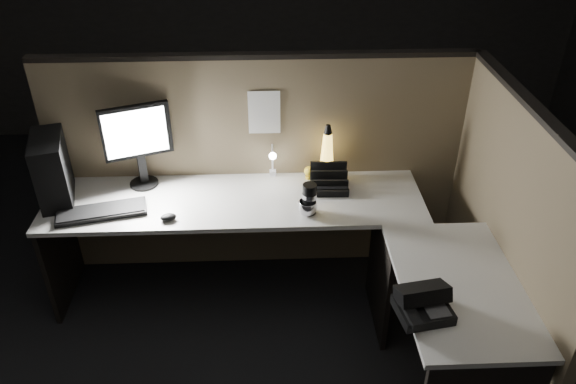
{
  "coord_description": "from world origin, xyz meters",
  "views": [
    {
      "loc": [
        0.06,
        -2.26,
        2.62
      ],
      "look_at": [
        0.17,
        0.35,
        0.94
      ],
      "focal_mm": 35.0,
      "sensor_mm": 36.0,
      "label": 1
    }
  ],
  "objects_px": {
    "pc_tower": "(52,169)",
    "monitor": "(137,138)",
    "lava_lamp": "(327,158)",
    "keyboard": "(102,212)",
    "desk_phone": "(422,303)"
  },
  "relations": [
    {
      "from": "keyboard",
      "to": "desk_phone",
      "type": "xyz_separation_m",
      "value": [
        1.68,
        -0.87,
        0.04
      ]
    },
    {
      "from": "pc_tower",
      "to": "lava_lamp",
      "type": "bearing_deg",
      "value": -9.71
    },
    {
      "from": "pc_tower",
      "to": "lava_lamp",
      "type": "height_order",
      "value": "pc_tower"
    },
    {
      "from": "pc_tower",
      "to": "desk_phone",
      "type": "bearing_deg",
      "value": -42.61
    },
    {
      "from": "pc_tower",
      "to": "keyboard",
      "type": "distance_m",
      "value": 0.4
    },
    {
      "from": "monitor",
      "to": "desk_phone",
      "type": "xyz_separation_m",
      "value": [
        1.48,
        -1.2,
        -0.27
      ]
    },
    {
      "from": "monitor",
      "to": "desk_phone",
      "type": "height_order",
      "value": "monitor"
    },
    {
      "from": "lava_lamp",
      "to": "keyboard",
      "type": "bearing_deg",
      "value": -166.56
    },
    {
      "from": "pc_tower",
      "to": "monitor",
      "type": "xyz_separation_m",
      "value": [
        0.49,
        0.15,
        0.12
      ]
    },
    {
      "from": "monitor",
      "to": "lava_lamp",
      "type": "distance_m",
      "value": 1.17
    },
    {
      "from": "lava_lamp",
      "to": "monitor",
      "type": "bearing_deg",
      "value": 179.7
    },
    {
      "from": "pc_tower",
      "to": "monitor",
      "type": "bearing_deg",
      "value": 2.26
    },
    {
      "from": "monitor",
      "to": "lava_lamp",
      "type": "relative_size",
      "value": 1.37
    },
    {
      "from": "pc_tower",
      "to": "monitor",
      "type": "height_order",
      "value": "monitor"
    },
    {
      "from": "monitor",
      "to": "lava_lamp",
      "type": "xyz_separation_m",
      "value": [
        1.16,
        -0.01,
        -0.16
      ]
    }
  ]
}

